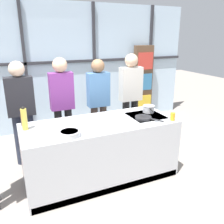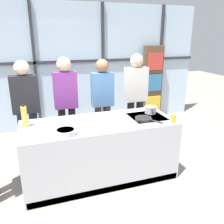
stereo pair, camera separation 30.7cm
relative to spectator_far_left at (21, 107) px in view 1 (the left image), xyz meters
The scene contains 15 objects.
ground_plane 1.70m from the spectator_far_left, 42.95° to the right, with size 18.00×18.00×0.00m, color gray.
back_window_wall 1.78m from the spectator_far_left, 54.59° to the left, with size 6.40×0.10×2.80m.
bookshelf 3.28m from the spectator_far_left, 22.02° to the left, with size 0.49×0.19×1.87m.
demo_island 1.48m from the spectator_far_left, 42.95° to the right, with size 2.23×0.91×0.90m.
spectator_far_left is the anchor object (origin of this frame).
spectator_center_left 0.67m from the spectator_far_left, ahead, with size 0.40×0.25×1.76m.
spectator_center_right 1.34m from the spectator_far_left, ahead, with size 0.40×0.24×1.71m.
spectator_far_right 2.01m from the spectator_far_left, ahead, with size 0.43×0.25×1.78m.
frying_pan 1.97m from the spectator_far_left, 32.72° to the right, with size 0.30×0.41×0.04m.
saucepan 2.07m from the spectator_far_left, 23.11° to the right, with size 0.19×0.34×0.11m.
white_plate 1.14m from the spectator_far_left, 61.23° to the right, with size 0.25×0.25×0.01m, color white.
mixing_bowl 1.32m from the spectator_far_left, 68.86° to the right, with size 0.27×0.27×0.07m.
oil_bottle 0.78m from the spectator_far_left, 90.86° to the right, with size 0.08×0.08×0.32m.
pepper_grinder 0.60m from the spectator_far_left, 92.06° to the right, with size 0.06×0.06×0.19m.
juice_glass_near 2.40m from the spectator_far_left, 32.53° to the right, with size 0.07×0.07×0.12m, color orange.
Camera 1 is at (-1.16, -3.01, 2.11)m, focal length 38.00 mm.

